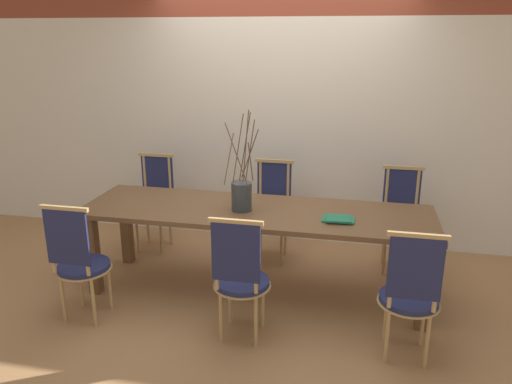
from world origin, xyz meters
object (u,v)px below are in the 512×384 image
at_px(dining_table, 256,220).
at_px(chair_near_center, 410,293).
at_px(book_stack, 338,219).
at_px(vase_centerpiece, 242,195).
at_px(chair_far_center, 400,218).

bearing_deg(dining_table, chair_near_center, -31.07).
height_order(chair_near_center, book_stack, chair_near_center).
relative_size(dining_table, vase_centerpiece, 3.51).
height_order(chair_far_center, book_stack, chair_far_center).
bearing_deg(chair_near_center, vase_centerpiece, 152.39).
distance_m(chair_far_center, vase_centerpiece, 1.56).
relative_size(dining_table, chair_far_center, 2.98).
xyz_separation_m(chair_near_center, chair_far_center, (0.02, 1.42, 0.00)).
distance_m(vase_centerpiece, book_stack, 0.79).
relative_size(dining_table, book_stack, 11.52).
bearing_deg(dining_table, vase_centerpiece, -162.24).
height_order(vase_centerpiece, book_stack, vase_centerpiece).
bearing_deg(chair_far_center, dining_table, 30.57).
xyz_separation_m(dining_table, book_stack, (0.67, -0.12, 0.10)).
xyz_separation_m(chair_far_center, vase_centerpiece, (-1.31, -0.75, 0.37)).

